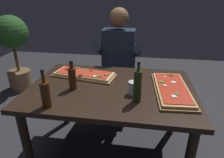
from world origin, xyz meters
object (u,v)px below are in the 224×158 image
dining_table (111,96)px  seated_diner (118,59)px  vinegar_bottle_green (72,78)px  pizza_rectangular_left (172,89)px  diner_chair (119,75)px  potted_plant_corner (13,45)px  oil_bottle_amber (138,86)px  wine_bottle_dark (46,94)px  tumbler_near_camera (133,89)px  pizza_rectangular_front (84,74)px

dining_table → seated_diner: size_ratio=1.05×
dining_table → seated_diner: bearing=92.6°
vinegar_bottle_green → seated_diner: (0.28, 0.82, -0.10)m
pizza_rectangular_left → diner_chair: 1.05m
pizza_rectangular_left → potted_plant_corner: bearing=151.4°
oil_bottle_amber → seated_diner: (-0.26, 0.95, -0.12)m
wine_bottle_dark → pizza_rectangular_left: bearing=22.5°
seated_diner → wine_bottle_dark: bearing=-108.1°
tumbler_near_camera → diner_chair: bearing=103.4°
pizza_rectangular_left → vinegar_bottle_green: vinegar_bottle_green is taller
oil_bottle_amber → diner_chair: 1.16m
tumbler_near_camera → vinegar_bottle_green: bearing=178.5°
pizza_rectangular_left → seated_diner: seated_diner is taller
potted_plant_corner → wine_bottle_dark: bearing=-50.4°
wine_bottle_dark → vinegar_bottle_green: wine_bottle_dark is taller
pizza_rectangular_left → tumbler_near_camera: size_ratio=6.13×
tumbler_near_camera → wine_bottle_dark: bearing=-154.6°
oil_bottle_amber → potted_plant_corner: bearing=143.9°
pizza_rectangular_front → tumbler_near_camera: size_ratio=5.91×
diner_chair → seated_diner: size_ratio=0.65×
pizza_rectangular_front → seated_diner: bearing=64.8°
oil_bottle_amber → vinegar_bottle_green: size_ratio=1.26×
potted_plant_corner → seated_diner: bearing=-15.5°
dining_table → pizza_rectangular_front: (-0.29, 0.19, 0.12)m
pizza_rectangular_front → seated_diner: (0.26, 0.55, -0.02)m
tumbler_near_camera → seated_diner: 0.87m
pizza_rectangular_front → pizza_rectangular_left: (0.80, -0.19, -0.00)m
oil_bottle_amber → vinegar_bottle_green: oil_bottle_amber is taller
pizza_rectangular_front → potted_plant_corner: 1.75m
wine_bottle_dark → potted_plant_corner: size_ratio=0.24×
wine_bottle_dark → diner_chair: bearing=73.5°
seated_diner → oil_bottle_amber: bearing=-74.6°
pizza_rectangular_front → vinegar_bottle_green: bearing=-93.5°
pizza_rectangular_front → oil_bottle_amber: (0.52, -0.40, 0.11)m
wine_bottle_dark → oil_bottle_amber: bearing=15.5°
pizza_rectangular_front → pizza_rectangular_left: same height
seated_diner → potted_plant_corner: seated_diner is taller
oil_bottle_amber → potted_plant_corner: size_ratio=0.26×
dining_table → oil_bottle_amber: oil_bottle_amber is taller
pizza_rectangular_left → vinegar_bottle_green: (-0.81, -0.08, 0.08)m
vinegar_bottle_green → dining_table: bearing=15.9°
dining_table → diner_chair: 0.87m
seated_diner → potted_plant_corner: (-1.68, 0.47, -0.00)m
pizza_rectangular_front → tumbler_near_camera: 0.57m
wine_bottle_dark → oil_bottle_amber: 0.65m
tumbler_near_camera → diner_chair: (-0.23, 0.96, -0.30)m
pizza_rectangular_left → seated_diner: bearing=125.9°
pizza_rectangular_left → diner_chair: size_ratio=0.75×
wine_bottle_dark → diner_chair: 1.34m
dining_table → wine_bottle_dark: size_ratio=4.99×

